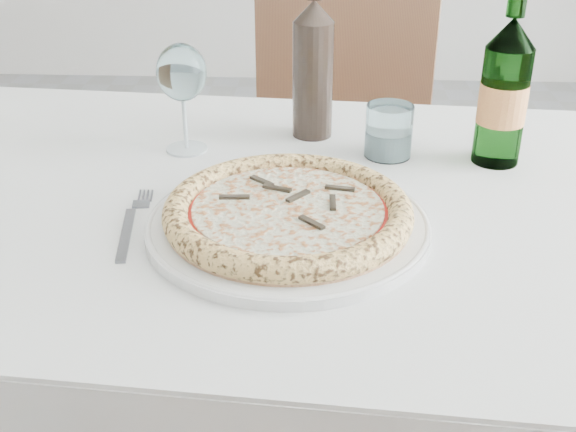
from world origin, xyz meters
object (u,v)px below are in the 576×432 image
(tumbler, at_px, (389,134))
(plate, at_px, (288,224))
(dining_table, at_px, (291,250))
(wine_glass, at_px, (182,75))
(pizza, at_px, (288,212))
(chair_far, at_px, (332,145))
(wine_bottle, at_px, (313,68))
(beer_bottle, at_px, (504,92))

(tumbler, bearing_deg, plate, -120.23)
(dining_table, height_order, plate, plate)
(dining_table, relative_size, wine_glass, 8.48)
(pizza, xyz_separation_m, wine_glass, (-0.18, 0.26, 0.10))
(tumbler, bearing_deg, chair_far, 97.63)
(chair_far, distance_m, plate, 0.87)
(dining_table, height_order, wine_bottle, wine_bottle)
(plate, bearing_deg, wine_bottle, 85.77)
(pizza, xyz_separation_m, tumbler, (0.15, 0.25, 0.01))
(dining_table, distance_m, tumbler, 0.25)
(beer_bottle, bearing_deg, chair_far, 112.27)
(wine_glass, xyz_separation_m, tumbler, (0.32, -0.01, -0.09))
(dining_table, xyz_separation_m, wine_glass, (-0.18, 0.16, 0.22))
(wine_glass, height_order, tumbler, wine_glass)
(tumbler, distance_m, beer_bottle, 0.18)
(dining_table, relative_size, plate, 4.02)
(chair_far, bearing_deg, plate, -94.73)
(wine_glass, distance_m, beer_bottle, 0.49)
(chair_far, xyz_separation_m, wine_bottle, (-0.04, -0.50, 0.34))
(wine_bottle, bearing_deg, dining_table, -96.02)
(pizza, distance_m, wine_bottle, 0.35)
(dining_table, distance_m, wine_glass, 0.32)
(tumbler, xyz_separation_m, wine_bottle, (-0.12, 0.08, 0.08))
(wine_glass, bearing_deg, beer_bottle, -2.50)
(beer_bottle, bearing_deg, tumbler, 174.89)
(wine_glass, bearing_deg, tumbler, -1.16)
(wine_glass, height_order, wine_bottle, wine_bottle)
(pizza, relative_size, tumbler, 3.85)
(chair_far, bearing_deg, wine_glass, -113.16)
(pizza, bearing_deg, chair_far, 85.27)
(wine_bottle, bearing_deg, plate, -94.23)
(wine_glass, bearing_deg, pizza, -55.60)
(plate, height_order, wine_glass, wine_glass)
(dining_table, relative_size, wine_bottle, 5.41)
(dining_table, xyz_separation_m, beer_bottle, (0.31, 0.14, 0.20))
(beer_bottle, bearing_deg, plate, -142.87)
(chair_far, distance_m, wine_bottle, 0.60)
(plate, xyz_separation_m, beer_bottle, (0.31, 0.24, 0.10))
(tumbler, height_order, wine_bottle, wine_bottle)
(beer_bottle, relative_size, wine_bottle, 1.02)
(dining_table, xyz_separation_m, pizza, (-0.00, -0.10, 0.12))
(plate, height_order, wine_bottle, wine_bottle)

